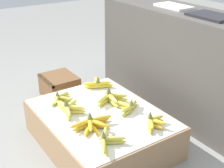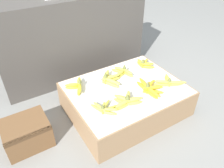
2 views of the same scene
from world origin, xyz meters
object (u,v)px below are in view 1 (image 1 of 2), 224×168
(banana_bunch_middle_right, at_px, (154,122))
(banana_bunch_front_midleft, at_px, (69,108))
(banana_bunch_front_left, at_px, (61,99))
(banana_bunch_front_right, at_px, (107,140))
(foam_tray_white, at_px, (174,6))
(banana_bunch_middle_midright, at_px, (129,107))
(banana_bunch_front_midright, at_px, (92,124))
(banana_bunch_middle_midleft, at_px, (110,98))
(wooden_crate, at_px, (59,86))
(banana_bunch_middle_left, at_px, (98,84))

(banana_bunch_middle_right, bearing_deg, banana_bunch_front_midleft, -141.71)
(banana_bunch_front_left, relative_size, banana_bunch_front_right, 0.85)
(banana_bunch_middle_right, distance_m, foam_tray_white, 0.97)
(banana_bunch_front_left, distance_m, banana_bunch_front_midleft, 0.17)
(banana_bunch_front_midleft, distance_m, banana_bunch_middle_midright, 0.39)
(banana_bunch_front_midright, distance_m, banana_bunch_middle_midleft, 0.34)
(wooden_crate, bearing_deg, banana_bunch_front_left, -23.32)
(banana_bunch_middle_midright, bearing_deg, banana_bunch_middle_midleft, -166.90)
(wooden_crate, bearing_deg, foam_tray_white, 49.56)
(banana_bunch_middle_midright, height_order, foam_tray_white, foam_tray_white)
(banana_bunch_front_right, relative_size, banana_bunch_middle_midleft, 0.94)
(banana_bunch_middle_left, height_order, banana_bunch_middle_midleft, banana_bunch_middle_midleft)
(banana_bunch_middle_left, bearing_deg, banana_bunch_middle_right, -1.10)
(banana_bunch_front_left, bearing_deg, banana_bunch_front_midright, 1.46)
(banana_bunch_middle_left, bearing_deg, wooden_crate, -166.07)
(banana_bunch_front_right, height_order, banana_bunch_middle_midleft, banana_bunch_middle_midleft)
(banana_bunch_middle_midright, relative_size, banana_bunch_middle_right, 1.16)
(banana_bunch_front_midleft, relative_size, banana_bunch_middle_midleft, 0.92)
(banana_bunch_front_midleft, bearing_deg, wooden_crate, 160.38)
(banana_bunch_front_left, relative_size, foam_tray_white, 0.72)
(banana_bunch_front_right, xyz_separation_m, banana_bunch_middle_midright, (-0.24, 0.33, 0.00))
(banana_bunch_middle_left, relative_size, banana_bunch_middle_midleft, 0.92)
(banana_bunch_front_midleft, bearing_deg, banana_bunch_middle_right, 38.29)
(banana_bunch_middle_right, height_order, foam_tray_white, foam_tray_white)
(banana_bunch_front_right, height_order, foam_tray_white, foam_tray_white)
(wooden_crate, height_order, banana_bunch_front_midright, banana_bunch_front_midright)
(banana_bunch_front_midleft, relative_size, banana_bunch_middle_right, 1.28)
(foam_tray_white, bearing_deg, banana_bunch_middle_midright, -65.65)
(banana_bunch_front_midleft, relative_size, foam_tray_white, 0.82)
(banana_bunch_front_left, bearing_deg, wooden_crate, 156.68)
(banana_bunch_front_left, bearing_deg, banana_bunch_middle_midleft, 53.58)
(wooden_crate, relative_size, banana_bunch_front_right, 1.33)
(banana_bunch_middle_midleft, distance_m, banana_bunch_middle_right, 0.41)
(banana_bunch_middle_left, distance_m, foam_tray_white, 0.82)
(banana_bunch_middle_midleft, height_order, banana_bunch_middle_right, banana_bunch_middle_midleft)
(foam_tray_white, bearing_deg, banana_bunch_front_midright, -70.60)
(banana_bunch_front_left, height_order, banana_bunch_middle_midleft, banana_bunch_middle_midleft)
(foam_tray_white, bearing_deg, banana_bunch_middle_left, -103.45)
(banana_bunch_middle_left, height_order, foam_tray_white, foam_tray_white)
(banana_bunch_front_right, xyz_separation_m, banana_bunch_middle_midleft, (-0.40, 0.29, 0.01))
(wooden_crate, height_order, banana_bunch_front_midleft, banana_bunch_front_midleft)
(banana_bunch_middle_midleft, bearing_deg, banana_bunch_front_right, -35.99)
(banana_bunch_middle_left, bearing_deg, banana_bunch_middle_midright, -2.55)
(wooden_crate, bearing_deg, banana_bunch_front_midright, -12.83)
(banana_bunch_front_midleft, height_order, banana_bunch_middle_left, banana_bunch_front_midleft)
(wooden_crate, relative_size, banana_bunch_middle_midright, 1.51)
(banana_bunch_front_right, distance_m, banana_bunch_middle_midright, 0.40)
(banana_bunch_middle_midright, xyz_separation_m, foam_tray_white, (-0.28, 0.62, 0.55))
(banana_bunch_front_midleft, xyz_separation_m, banana_bunch_middle_left, (-0.23, 0.36, -0.00))
(wooden_crate, xyz_separation_m, banana_bunch_front_left, (0.52, -0.22, 0.17))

